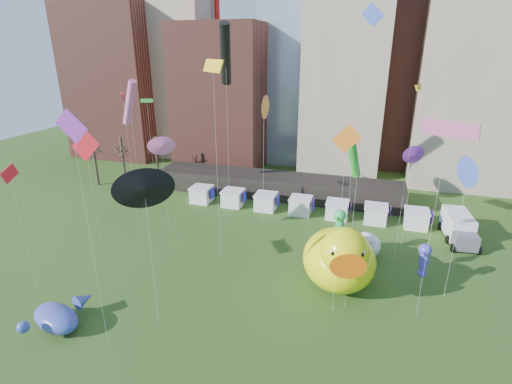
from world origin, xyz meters
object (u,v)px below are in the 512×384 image
(seahorse_green, at_px, (340,223))
(seahorse_purple, at_px, (424,258))
(small_duck, at_px, (366,244))
(big_duck, at_px, (340,258))
(box_truck, at_px, (459,227))
(whale_inflatable, at_px, (58,316))

(seahorse_green, distance_m, seahorse_purple, 8.77)
(small_duck, bearing_deg, seahorse_green, -150.05)
(big_duck, height_order, box_truck, big_duck)
(seahorse_green, bearing_deg, box_truck, 57.56)
(small_duck, height_order, whale_inflatable, small_duck)
(small_duck, height_order, box_truck, small_duck)
(big_duck, distance_m, seahorse_purple, 7.96)
(seahorse_green, relative_size, box_truck, 0.79)
(small_duck, relative_size, seahorse_green, 0.77)
(seahorse_green, bearing_deg, small_duck, 49.41)
(big_duck, relative_size, whale_inflatable, 1.63)
(seahorse_purple, bearing_deg, seahorse_green, -178.89)
(box_truck, bearing_deg, big_duck, -136.66)
(seahorse_purple, height_order, whale_inflatable, seahorse_purple)
(big_duck, bearing_deg, small_duck, 59.22)
(small_duck, bearing_deg, whale_inflatable, -137.23)
(small_duck, relative_size, whale_inflatable, 0.73)
(seahorse_purple, bearing_deg, box_truck, 88.37)
(seahorse_green, relative_size, whale_inflatable, 0.95)
(big_duck, distance_m, box_truck, 19.41)
(small_duck, relative_size, box_truck, 0.60)
(seahorse_green, distance_m, whale_inflatable, 27.67)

